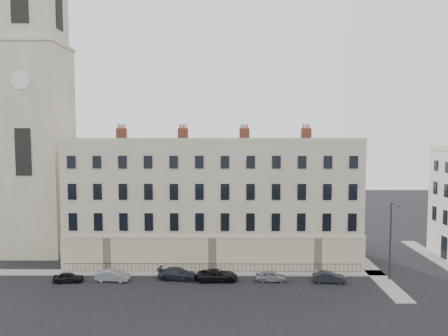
# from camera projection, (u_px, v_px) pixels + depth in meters

# --- Properties ---
(ground) EXTENTS (160.00, 160.00, 0.00)m
(ground) POSITION_uv_depth(u_px,v_px,m) (267.00, 289.00, 45.97)
(ground) COLOR black
(ground) RESTS_ON ground
(terrace) EXTENTS (36.22, 12.22, 17.00)m
(terrace) POSITION_uv_depth(u_px,v_px,m) (214.00, 201.00, 57.34)
(terrace) COLOR tan
(terrace) RESTS_ON ground
(church_tower) EXTENTS (8.00, 8.13, 44.00)m
(church_tower) POSITION_uv_depth(u_px,v_px,m) (36.00, 116.00, 58.63)
(church_tower) COLOR tan
(church_tower) RESTS_ON ground
(pavement_terrace) EXTENTS (48.00, 2.00, 0.12)m
(pavement_terrace) POSITION_uv_depth(u_px,v_px,m) (178.00, 273.00, 51.02)
(pavement_terrace) COLOR gray
(pavement_terrace) RESTS_ON ground
(pavement_east_return) EXTENTS (2.00, 24.00, 0.12)m
(pavement_east_return) POSITION_uv_depth(u_px,v_px,m) (367.00, 265.00, 53.85)
(pavement_east_return) COLOR gray
(pavement_east_return) RESTS_ON ground
(pavement_adjacent) EXTENTS (2.00, 20.00, 0.12)m
(pavement_adjacent) POSITION_uv_depth(u_px,v_px,m) (440.00, 261.00, 55.77)
(pavement_adjacent) COLOR gray
(pavement_adjacent) RESTS_ON ground
(railings) EXTENTS (35.00, 0.04, 0.96)m
(railings) POSITION_uv_depth(u_px,v_px,m) (212.00, 268.00, 51.35)
(railings) COLOR black
(railings) RESTS_ON ground
(car_a) EXTENTS (3.36, 1.69, 1.10)m
(car_a) POSITION_uv_depth(u_px,v_px,m) (69.00, 277.00, 47.95)
(car_a) COLOR black
(car_a) RESTS_ON ground
(car_b) EXTENTS (3.83, 1.63, 1.23)m
(car_b) POSITION_uv_depth(u_px,v_px,m) (113.00, 276.00, 48.33)
(car_b) COLOR gray
(car_b) RESTS_ON ground
(car_c) EXTENTS (4.68, 2.44, 1.30)m
(car_c) POSITION_uv_depth(u_px,v_px,m) (178.00, 274.00, 48.88)
(car_c) COLOR #1F2229
(car_c) RESTS_ON ground
(car_d) EXTENTS (4.61, 2.26, 1.26)m
(car_d) POSITION_uv_depth(u_px,v_px,m) (217.00, 275.00, 48.40)
(car_d) COLOR black
(car_d) RESTS_ON ground
(car_e) EXTENTS (3.48, 1.54, 1.16)m
(car_e) POSITION_uv_depth(u_px,v_px,m) (271.00, 276.00, 48.25)
(car_e) COLOR gray
(car_e) RESTS_ON ground
(car_f) EXTENTS (3.66, 1.56, 1.17)m
(car_f) POSITION_uv_depth(u_px,v_px,m) (329.00, 277.00, 47.88)
(car_f) COLOR black
(car_f) RESTS_ON ground
(streetlamp) EXTENTS (0.35, 1.91, 8.81)m
(streetlamp) POSITION_uv_depth(u_px,v_px,m) (391.00, 238.00, 48.08)
(streetlamp) COLOR #2C2D31
(streetlamp) RESTS_ON ground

